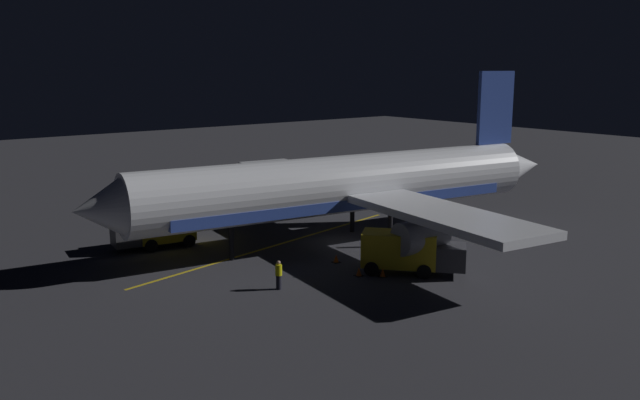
{
  "coord_description": "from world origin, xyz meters",
  "views": [
    {
      "loc": [
        -36.92,
        30.98,
        12.92
      ],
      "look_at": [
        0.0,
        2.0,
        3.5
      ],
      "focal_mm": 37.84,
      "sensor_mm": 36.0,
      "label": 1
    }
  ],
  "objects_px": {
    "baggage_truck": "(158,230)",
    "catering_truck": "(408,253)",
    "traffic_cone_under_wing": "(383,273)",
    "traffic_cone_far": "(359,272)",
    "ground_crew_worker": "(279,275)",
    "traffic_cone_near_right": "(336,259)",
    "traffic_cone_near_left": "(150,245)",
    "airliner": "(349,186)"
  },
  "relations": [
    {
      "from": "traffic_cone_near_left",
      "to": "catering_truck",
      "type": "bearing_deg",
      "value": -146.34
    },
    {
      "from": "ground_crew_worker",
      "to": "traffic_cone_under_wing",
      "type": "distance_m",
      "value": 6.79
    },
    {
      "from": "ground_crew_worker",
      "to": "traffic_cone_near_right",
      "type": "relative_size",
      "value": 3.16
    },
    {
      "from": "airliner",
      "to": "traffic_cone_under_wing",
      "type": "bearing_deg",
      "value": 154.01
    },
    {
      "from": "baggage_truck",
      "to": "traffic_cone_under_wing",
      "type": "xyz_separation_m",
      "value": [
        -15.06,
        -7.99,
        -1.03
      ]
    },
    {
      "from": "traffic_cone_near_right",
      "to": "traffic_cone_under_wing",
      "type": "bearing_deg",
      "value": -175.65
    },
    {
      "from": "traffic_cone_near_right",
      "to": "traffic_cone_far",
      "type": "distance_m",
      "value": 3.22
    },
    {
      "from": "traffic_cone_near_right",
      "to": "traffic_cone_under_wing",
      "type": "relative_size",
      "value": 1.0
    },
    {
      "from": "catering_truck",
      "to": "traffic_cone_near_right",
      "type": "relative_size",
      "value": 11.29
    },
    {
      "from": "traffic_cone_near_right",
      "to": "catering_truck",
      "type": "bearing_deg",
      "value": -155.48
    },
    {
      "from": "baggage_truck",
      "to": "traffic_cone_under_wing",
      "type": "relative_size",
      "value": 10.9
    },
    {
      "from": "traffic_cone_near_right",
      "to": "traffic_cone_under_wing",
      "type": "distance_m",
      "value": 4.18
    },
    {
      "from": "traffic_cone_under_wing",
      "to": "traffic_cone_near_right",
      "type": "bearing_deg",
      "value": 4.35
    },
    {
      "from": "traffic_cone_near_left",
      "to": "traffic_cone_near_right",
      "type": "distance_m",
      "value": 13.73
    },
    {
      "from": "airliner",
      "to": "baggage_truck",
      "type": "bearing_deg",
      "value": 57.77
    },
    {
      "from": "traffic_cone_near_right",
      "to": "traffic_cone_far",
      "type": "bearing_deg",
      "value": 166.61
    },
    {
      "from": "traffic_cone_far",
      "to": "catering_truck",
      "type": "bearing_deg",
      "value": -117.2
    },
    {
      "from": "traffic_cone_near_left",
      "to": "traffic_cone_far",
      "type": "xyz_separation_m",
      "value": [
        -14.1,
        -7.52,
        0.0
      ]
    },
    {
      "from": "ground_crew_worker",
      "to": "traffic_cone_under_wing",
      "type": "height_order",
      "value": "ground_crew_worker"
    },
    {
      "from": "airliner",
      "to": "baggage_truck",
      "type": "distance_m",
      "value": 14.17
    },
    {
      "from": "airliner",
      "to": "traffic_cone_near_right",
      "type": "xyz_separation_m",
      "value": [
        -3.5,
        4.06,
        -3.98
      ]
    },
    {
      "from": "catering_truck",
      "to": "traffic_cone_under_wing",
      "type": "relative_size",
      "value": 11.29
    },
    {
      "from": "ground_crew_worker",
      "to": "traffic_cone_under_wing",
      "type": "xyz_separation_m",
      "value": [
        -2.02,
        -6.45,
        -0.64
      ]
    },
    {
      "from": "catering_truck",
      "to": "baggage_truck",
      "type": "bearing_deg",
      "value": 32.22
    },
    {
      "from": "traffic_cone_under_wing",
      "to": "traffic_cone_far",
      "type": "relative_size",
      "value": 1.0
    },
    {
      "from": "traffic_cone_under_wing",
      "to": "catering_truck",
      "type": "bearing_deg",
      "value": -103.65
    },
    {
      "from": "traffic_cone_near_left",
      "to": "traffic_cone_near_right",
      "type": "bearing_deg",
      "value": -142.98
    },
    {
      "from": "baggage_truck",
      "to": "traffic_cone_near_right",
      "type": "relative_size",
      "value": 10.9
    },
    {
      "from": "baggage_truck",
      "to": "catering_truck",
      "type": "distance_m",
      "value": 18.32
    },
    {
      "from": "traffic_cone_near_right",
      "to": "baggage_truck",
      "type": "bearing_deg",
      "value": 35.14
    },
    {
      "from": "traffic_cone_under_wing",
      "to": "ground_crew_worker",
      "type": "bearing_deg",
      "value": 72.65
    },
    {
      "from": "catering_truck",
      "to": "traffic_cone_far",
      "type": "height_order",
      "value": "catering_truck"
    },
    {
      "from": "airliner",
      "to": "ground_crew_worker",
      "type": "distance_m",
      "value": 12.12
    },
    {
      "from": "traffic_cone_near_left",
      "to": "ground_crew_worker",
      "type": "bearing_deg",
      "value": -170.77
    },
    {
      "from": "airliner",
      "to": "traffic_cone_under_wing",
      "type": "xyz_separation_m",
      "value": [
        -7.67,
        3.74,
        -3.98
      ]
    },
    {
      "from": "catering_truck",
      "to": "airliner",
      "type": "bearing_deg",
      "value": -13.59
    },
    {
      "from": "airliner",
      "to": "traffic_cone_far",
      "type": "xyz_separation_m",
      "value": [
        -6.64,
        4.8,
        -3.98
      ]
    },
    {
      "from": "airliner",
      "to": "traffic_cone_under_wing",
      "type": "relative_size",
      "value": 71.24
    },
    {
      "from": "airliner",
      "to": "traffic_cone_under_wing",
      "type": "height_order",
      "value": "airliner"
    },
    {
      "from": "traffic_cone_near_left",
      "to": "traffic_cone_far",
      "type": "distance_m",
      "value": 15.98
    },
    {
      "from": "airliner",
      "to": "catering_truck",
      "type": "height_order",
      "value": "airliner"
    },
    {
      "from": "ground_crew_worker",
      "to": "traffic_cone_near_right",
      "type": "bearing_deg",
      "value": -70.68
    }
  ]
}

